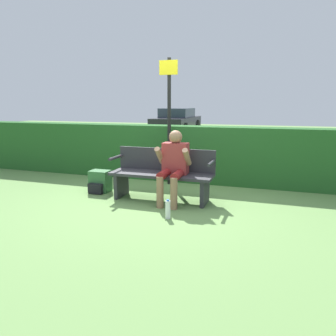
{
  "coord_description": "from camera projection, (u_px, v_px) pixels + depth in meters",
  "views": [
    {
      "loc": [
        1.77,
        -4.99,
        1.6
      ],
      "look_at": [
        0.15,
        -0.1,
        0.58
      ],
      "focal_mm": 35.0,
      "sensor_mm": 36.0,
      "label": 1
    }
  ],
  "objects": [
    {
      "name": "ground_plane",
      "position": [
        161.0,
        200.0,
        5.51
      ],
      "size": [
        40.0,
        40.0,
        0.0
      ],
      "primitive_type": "plane",
      "color": "#668E4C"
    },
    {
      "name": "water_bottle",
      "position": [
        168.0,
        209.0,
        4.61
      ],
      "size": [
        0.07,
        0.07,
        0.28
      ],
      "color": "white",
      "rests_on": "ground"
    },
    {
      "name": "park_bench",
      "position": [
        163.0,
        174.0,
        5.48
      ],
      "size": [
        1.72,
        0.52,
        0.85
      ],
      "color": "#2D2D33",
      "rests_on": "ground"
    },
    {
      "name": "hedge_back",
      "position": [
        186.0,
        153.0,
        6.81
      ],
      "size": [
        12.0,
        0.5,
        1.14
      ],
      "color": "#235623",
      "rests_on": "ground"
    },
    {
      "name": "parked_car",
      "position": [
        177.0,
        121.0,
        17.21
      ],
      "size": [
        1.79,
        4.45,
        1.33
      ],
      "rotation": [
        0.0,
        0.0,
        1.59
      ],
      "color": "black",
      "rests_on": "ground"
    },
    {
      "name": "backpack",
      "position": [
        100.0,
        182.0,
        5.98
      ],
      "size": [
        0.35,
        0.35,
        0.39
      ],
      "color": "#336638",
      "rests_on": "ground"
    },
    {
      "name": "signpost",
      "position": [
        169.0,
        114.0,
        6.33
      ],
      "size": [
        0.36,
        0.09,
        2.44
      ],
      "color": "black",
      "rests_on": "ground"
    },
    {
      "name": "person_seated",
      "position": [
        174.0,
        163.0,
        5.26
      ],
      "size": [
        0.54,
        0.61,
        1.17
      ],
      "color": "#993333",
      "rests_on": "ground"
    }
  ]
}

